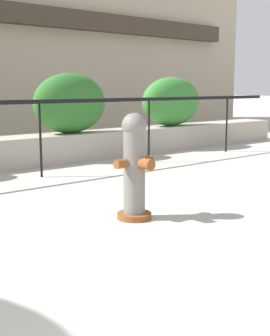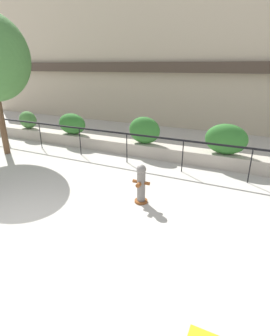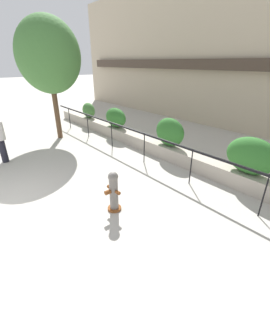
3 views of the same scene
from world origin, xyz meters
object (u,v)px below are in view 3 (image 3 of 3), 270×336
(hedge_bush_1, at_px, (116,118))
(street_tree, at_px, (49,56))
(hedge_bush_3, at_px, (251,156))
(fire_hydrant, at_px, (114,191))
(hedge_bush_2, at_px, (170,132))
(hedge_bush_0, at_px, (89,110))

(hedge_bush_1, distance_m, street_tree, 3.94)
(hedge_bush_3, xyz_separation_m, street_tree, (-8.42, -2.30, 2.67))
(fire_hydrant, bearing_deg, hedge_bush_1, 144.31)
(fire_hydrant, relative_size, street_tree, 0.20)
(hedge_bush_2, relative_size, hedge_bush_3, 0.90)
(hedge_bush_2, bearing_deg, hedge_bush_1, 180.00)
(hedge_bush_0, xyz_separation_m, hedge_bush_2, (6.36, 0.00, 0.12))
(fire_hydrant, bearing_deg, hedge_bush_3, 66.80)
(hedge_bush_1, height_order, hedge_bush_2, hedge_bush_2)
(hedge_bush_2, xyz_separation_m, hedge_bush_3, (3.14, 0.00, 0.00))
(hedge_bush_0, distance_m, street_tree, 3.77)
(hedge_bush_1, xyz_separation_m, hedge_bush_3, (6.75, 0.00, 0.07))
(hedge_bush_3, distance_m, fire_hydrant, 4.06)
(hedge_bush_3, height_order, street_tree, street_tree)
(hedge_bush_2, xyz_separation_m, fire_hydrant, (1.55, -3.71, -0.49))
(hedge_bush_2, relative_size, street_tree, 0.25)
(street_tree, bearing_deg, hedge_bush_0, 115.20)
(hedge_bush_2, xyz_separation_m, street_tree, (-5.28, -2.30, 2.67))
(fire_hydrant, bearing_deg, street_tree, 168.35)
(hedge_bush_3, relative_size, street_tree, 0.28)
(hedge_bush_0, height_order, hedge_bush_3, hedge_bush_3)
(hedge_bush_0, distance_m, hedge_bush_3, 9.50)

